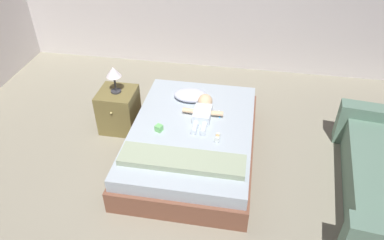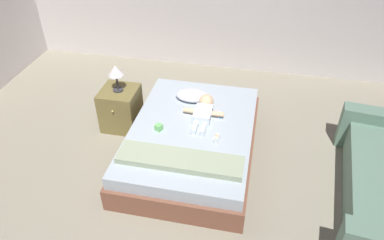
{
  "view_description": "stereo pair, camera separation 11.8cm",
  "coord_description": "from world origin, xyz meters",
  "px_view_note": "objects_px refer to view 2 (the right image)",
  "views": [
    {
      "loc": [
        0.78,
        -2.53,
        2.97
      ],
      "look_at": [
        0.22,
        0.71,
        0.51
      ],
      "focal_mm": 34.29,
      "sensor_mm": 36.0,
      "label": 1
    },
    {
      "loc": [
        0.9,
        -2.5,
        2.97
      ],
      "look_at": [
        0.22,
        0.71,
        0.51
      ],
      "focal_mm": 34.29,
      "sensor_mm": 36.0,
      "label": 2
    }
  ],
  "objects_px": {
    "bed": "(192,141)",
    "toothbrush": "(220,115)",
    "baby_bottle": "(217,138)",
    "nightstand": "(121,108)",
    "toy_block": "(159,127)",
    "pillow": "(192,95)",
    "baby": "(204,110)",
    "lamp": "(116,72)"
  },
  "relations": [
    {
      "from": "bed",
      "to": "toothbrush",
      "type": "relative_size",
      "value": 15.76
    },
    {
      "from": "toothbrush",
      "to": "baby_bottle",
      "type": "distance_m",
      "value": 0.46
    },
    {
      "from": "nightstand",
      "to": "toy_block",
      "type": "distance_m",
      "value": 0.85
    },
    {
      "from": "pillow",
      "to": "toothbrush",
      "type": "distance_m",
      "value": 0.48
    },
    {
      "from": "bed",
      "to": "baby",
      "type": "bearing_deg",
      "value": 70.91
    },
    {
      "from": "bed",
      "to": "baby_bottle",
      "type": "bearing_deg",
      "value": -28.87
    },
    {
      "from": "nightstand",
      "to": "baby_bottle",
      "type": "xyz_separation_m",
      "value": [
        1.33,
        -0.55,
        0.18
      ]
    },
    {
      "from": "baby",
      "to": "lamp",
      "type": "height_order",
      "value": "lamp"
    },
    {
      "from": "baby",
      "to": "nightstand",
      "type": "bearing_deg",
      "value": 173.83
    },
    {
      "from": "toy_block",
      "to": "baby_bottle",
      "type": "distance_m",
      "value": 0.66
    },
    {
      "from": "toothbrush",
      "to": "toy_block",
      "type": "xyz_separation_m",
      "value": [
        -0.63,
        -0.42,
        0.03
      ]
    },
    {
      "from": "baby",
      "to": "toy_block",
      "type": "bearing_deg",
      "value": -138.92
    },
    {
      "from": "bed",
      "to": "nightstand",
      "type": "bearing_deg",
      "value": 159.69
    },
    {
      "from": "baby",
      "to": "toothbrush",
      "type": "relative_size",
      "value": 4.98
    },
    {
      "from": "nightstand",
      "to": "lamp",
      "type": "bearing_deg",
      "value": 90.0
    },
    {
      "from": "bed",
      "to": "nightstand",
      "type": "relative_size",
      "value": 3.73
    },
    {
      "from": "bed",
      "to": "baby",
      "type": "relative_size",
      "value": 3.16
    },
    {
      "from": "toothbrush",
      "to": "lamp",
      "type": "relative_size",
      "value": 0.37
    },
    {
      "from": "pillow",
      "to": "toy_block",
      "type": "distance_m",
      "value": 0.74
    },
    {
      "from": "toothbrush",
      "to": "nightstand",
      "type": "xyz_separation_m",
      "value": [
        -1.3,
        0.09,
        -0.15
      ]
    },
    {
      "from": "toothbrush",
      "to": "toy_block",
      "type": "distance_m",
      "value": 0.76
    },
    {
      "from": "pillow",
      "to": "baby",
      "type": "distance_m",
      "value": 0.37
    },
    {
      "from": "baby",
      "to": "baby_bottle",
      "type": "xyz_separation_m",
      "value": [
        0.22,
        -0.43,
        -0.03
      ]
    },
    {
      "from": "bed",
      "to": "baby_bottle",
      "type": "xyz_separation_m",
      "value": [
        0.31,
        -0.17,
        0.24
      ]
    },
    {
      "from": "toothbrush",
      "to": "toy_block",
      "type": "relative_size",
      "value": 1.36
    },
    {
      "from": "pillow",
      "to": "bed",
      "type": "bearing_deg",
      "value": -78.6
    },
    {
      "from": "bed",
      "to": "pillow",
      "type": "bearing_deg",
      "value": 101.4
    },
    {
      "from": "baby_bottle",
      "to": "bed",
      "type": "bearing_deg",
      "value": 151.13
    },
    {
      "from": "nightstand",
      "to": "baby_bottle",
      "type": "distance_m",
      "value": 1.44
    },
    {
      "from": "bed",
      "to": "toothbrush",
      "type": "xyz_separation_m",
      "value": [
        0.28,
        0.29,
        0.22
      ]
    },
    {
      "from": "toothbrush",
      "to": "lamp",
      "type": "distance_m",
      "value": 1.35
    },
    {
      "from": "pillow",
      "to": "baby_bottle",
      "type": "height_order",
      "value": "pillow"
    },
    {
      "from": "bed",
      "to": "baby_bottle",
      "type": "relative_size",
      "value": 18.58
    },
    {
      "from": "baby",
      "to": "nightstand",
      "type": "height_order",
      "value": "baby"
    },
    {
      "from": "bed",
      "to": "lamp",
      "type": "bearing_deg",
      "value": 159.69
    },
    {
      "from": "baby",
      "to": "lamp",
      "type": "distance_m",
      "value": 1.16
    },
    {
      "from": "baby",
      "to": "nightstand",
      "type": "relative_size",
      "value": 1.18
    },
    {
      "from": "toothbrush",
      "to": "pillow",
      "type": "bearing_deg",
      "value": 144.78
    },
    {
      "from": "baby",
      "to": "toothbrush",
      "type": "height_order",
      "value": "baby"
    },
    {
      "from": "toothbrush",
      "to": "nightstand",
      "type": "bearing_deg",
      "value": 176.17
    },
    {
      "from": "bed",
      "to": "toy_block",
      "type": "xyz_separation_m",
      "value": [
        -0.35,
        -0.13,
        0.25
      ]
    },
    {
      "from": "toy_block",
      "to": "nightstand",
      "type": "bearing_deg",
      "value": 142.74
    }
  ]
}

